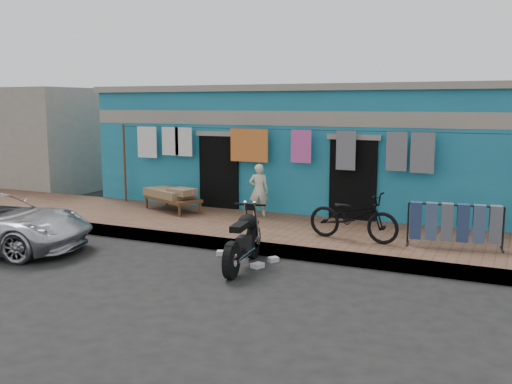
# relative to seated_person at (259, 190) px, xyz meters

# --- Properties ---
(ground) EXTENTS (80.00, 80.00, 0.00)m
(ground) POSITION_rel_seated_person_xyz_m (0.81, -3.89, -0.87)
(ground) COLOR black
(ground) RESTS_ON ground
(sidewalk) EXTENTS (28.00, 3.00, 0.25)m
(sidewalk) POSITION_rel_seated_person_xyz_m (0.81, -0.89, -0.75)
(sidewalk) COLOR brown
(sidewalk) RESTS_ON ground
(curb) EXTENTS (28.00, 0.10, 0.25)m
(curb) POSITION_rel_seated_person_xyz_m (0.81, -2.34, -0.75)
(curb) COLOR gray
(curb) RESTS_ON ground
(building) EXTENTS (12.20, 5.20, 3.36)m
(building) POSITION_rel_seated_person_xyz_m (0.81, 3.10, 0.81)
(building) COLOR #1E6B88
(building) RESTS_ON ground
(neighbor_left) EXTENTS (6.00, 5.00, 3.40)m
(neighbor_left) POSITION_rel_seated_person_xyz_m (-10.19, 3.11, 0.83)
(neighbor_left) COLOR #9E9384
(neighbor_left) RESTS_ON ground
(clothesline) EXTENTS (10.06, 0.06, 2.10)m
(clothesline) POSITION_rel_seated_person_xyz_m (0.17, 0.36, 0.93)
(clothesline) COLOR brown
(clothesline) RESTS_ON sidewalk
(seated_person) EXTENTS (0.53, 0.45, 1.25)m
(seated_person) POSITION_rel_seated_person_xyz_m (0.00, 0.00, 0.00)
(seated_person) COLOR beige
(seated_person) RESTS_ON sidewalk
(bicycle) EXTENTS (1.87, 0.82, 1.17)m
(bicycle) POSITION_rel_seated_person_xyz_m (2.68, -1.41, -0.04)
(bicycle) COLOR black
(bicycle) RESTS_ON sidewalk
(motorcycle) EXTENTS (1.14, 1.87, 1.08)m
(motorcycle) POSITION_rel_seated_person_xyz_m (1.20, -3.27, -0.33)
(motorcycle) COLOR black
(motorcycle) RESTS_ON ground
(charpoy) EXTENTS (2.28, 2.04, 0.57)m
(charpoy) POSITION_rel_seated_person_xyz_m (-2.24, -0.29, -0.34)
(charpoy) COLOR brown
(charpoy) RESTS_ON sidewalk
(jeans_rack) EXTENTS (1.86, 0.84, 0.85)m
(jeans_rack) POSITION_rel_seated_person_xyz_m (4.54, -1.15, -0.20)
(jeans_rack) COLOR black
(jeans_rack) RESTS_ON sidewalk
(litter_a) EXTENTS (0.24, 0.22, 0.09)m
(litter_a) POSITION_rel_seated_person_xyz_m (0.46, -2.69, -0.83)
(litter_a) COLOR silver
(litter_a) RESTS_ON ground
(litter_b) EXTENTS (0.22, 0.22, 0.09)m
(litter_b) POSITION_rel_seated_person_xyz_m (1.54, -2.69, -0.83)
(litter_b) COLOR silver
(litter_b) RESTS_ON ground
(litter_c) EXTENTS (0.22, 0.25, 0.08)m
(litter_c) POSITION_rel_seated_person_xyz_m (1.43, -3.16, -0.83)
(litter_c) COLOR silver
(litter_c) RESTS_ON ground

